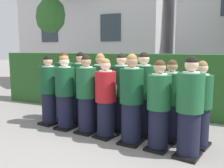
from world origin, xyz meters
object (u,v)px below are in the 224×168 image
at_px(student_in_red_blazer, 106,100).
at_px(student_rear_row_1, 81,89).
at_px(student_front_row_4, 131,101).
at_px(student_front_row_6, 190,110).
at_px(student_front_row_1, 65,94).
at_px(student_front_row_5, 159,108).
at_px(student_rear_row_6, 200,107).
at_px(student_rear_row_5, 171,103).
at_px(student_rear_row_0, 65,87).
at_px(student_front_row_2, 87,96).
at_px(student_rear_row_2, 101,92).
at_px(student_rear_row_3, 121,94).
at_px(student_front_row_0, 49,92).
at_px(student_rear_row_4, 143,96).

height_order(student_in_red_blazer, student_rear_row_1, student_rear_row_1).
distance_m(student_front_row_4, student_front_row_6, 1.07).
relative_size(student_front_row_1, student_rear_row_1, 0.96).
xyz_separation_m(student_front_row_5, student_rear_row_6, (0.65, 0.43, -0.01)).
xyz_separation_m(student_in_red_blazer, student_front_row_5, (1.11, -0.19, -0.00)).
bearing_deg(student_in_red_blazer, student_rear_row_5, 15.48).
xyz_separation_m(student_front_row_4, student_rear_row_1, (-1.54, 0.78, 0.01)).
distance_m(student_front_row_1, student_rear_row_0, 0.75).
bearing_deg(student_front_row_5, student_front_row_2, 170.30).
bearing_deg(student_rear_row_1, student_rear_row_0, 172.71).
bearing_deg(student_front_row_2, student_in_red_blazer, -10.04).
relative_size(student_rear_row_2, student_rear_row_3, 0.99).
xyz_separation_m(student_in_red_blazer, student_rear_row_1, (-0.96, 0.67, 0.05)).
height_order(student_front_row_1, student_rear_row_3, student_rear_row_3).
bearing_deg(student_front_row_5, student_rear_row_1, 157.49).
bearing_deg(student_rear_row_3, student_rear_row_5, -9.45).
bearing_deg(student_in_red_blazer, student_rear_row_1, 145.08).
height_order(student_front_row_2, student_rear_row_3, student_rear_row_3).
bearing_deg(student_front_row_0, student_front_row_2, -8.69).
height_order(student_front_row_1, student_rear_row_1, student_rear_row_1).
height_order(student_front_row_2, student_rear_row_6, student_front_row_2).
bearing_deg(student_front_row_6, student_in_red_blazer, 169.92).
bearing_deg(student_rear_row_5, student_rear_row_4, 172.27).
distance_m(student_front_row_6, student_rear_row_6, 0.55).
xyz_separation_m(student_rear_row_3, student_rear_row_6, (1.63, -0.28, -0.06)).
bearing_deg(student_rear_row_2, student_front_row_5, -27.53).
relative_size(student_front_row_1, student_front_row_6, 0.98).
distance_m(student_front_row_5, student_rear_row_6, 0.78).
bearing_deg(student_front_row_2, student_rear_row_2, 82.74).
distance_m(student_front_row_5, student_rear_row_2, 1.72).
height_order(student_front_row_1, student_rear_row_5, student_front_row_1).
xyz_separation_m(student_rear_row_1, student_rear_row_4, (1.61, -0.26, 0.01)).
distance_m(student_front_row_6, student_rear_row_4, 1.22).
distance_m(student_front_row_4, student_rear_row_6, 1.23).
bearing_deg(student_rear_row_2, student_rear_row_4, -10.23).
bearing_deg(student_rear_row_5, student_rear_row_6, -10.19).
relative_size(student_front_row_4, student_rear_row_2, 1.01).
bearing_deg(student_front_row_4, student_rear_row_6, 16.28).
xyz_separation_m(student_rear_row_0, student_rear_row_6, (3.24, -0.50, -0.07)).
xyz_separation_m(student_rear_row_2, student_rear_row_6, (2.18, -0.37, -0.05)).
xyz_separation_m(student_front_row_6, student_rear_row_6, (0.12, 0.53, -0.05)).
bearing_deg(student_front_row_5, student_rear_row_4, 127.56).
distance_m(student_in_red_blazer, student_front_row_5, 1.13).
xyz_separation_m(student_front_row_0, student_front_row_6, (3.22, -0.54, 0.02)).
height_order(student_front_row_5, student_front_row_6, student_front_row_6).
bearing_deg(student_front_row_4, student_front_row_2, 169.96).
relative_size(student_front_row_4, student_rear_row_1, 0.99).
distance_m(student_in_red_blazer, student_rear_row_5, 1.27).
xyz_separation_m(student_front_row_4, student_rear_row_6, (1.18, 0.35, -0.06)).
bearing_deg(student_rear_row_4, student_in_red_blazer, -147.15).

